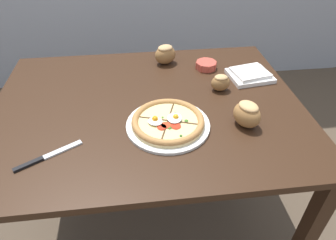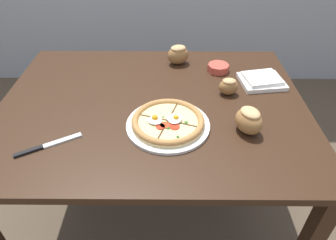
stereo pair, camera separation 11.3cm
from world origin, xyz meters
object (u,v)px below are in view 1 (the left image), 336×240
Objects in this scene: napkin_folded at (250,75)px; bread_piece_near at (221,82)px; dining_table at (149,122)px; ramekin_bowl at (206,65)px; knife_main at (48,156)px; bread_piece_far at (165,54)px; pizza at (168,122)px; bread_piece_mid at (247,114)px.

bread_piece_near is at bearing -152.22° from napkin_folded.
dining_table is 0.43m from ramekin_bowl.
bread_piece_far is at bearing 22.91° from knife_main.
dining_table is 6.12× the size of napkin_folded.
napkin_folded is at bearing 27.78° from bread_piece_near.
bread_piece_far reaches higher than pizza.
bread_piece_far is (-0.20, 0.08, 0.03)m from ramekin_bowl.
bread_piece_near reaches higher than pizza.
bread_piece_near is 0.40× the size of knife_main.
napkin_folded reaches higher than dining_table.
knife_main is (-0.43, -0.12, -0.02)m from pizza.
knife_main is (-0.67, -0.55, -0.02)m from ramekin_bowl.
bread_piece_near is (0.26, 0.23, 0.02)m from pizza.
bread_piece_near is at bearing 97.52° from bread_piece_mid.
bread_piece_mid is at bearing -111.64° from napkin_folded.
knife_main is at bearing -164.95° from pizza.
bread_piece_far reaches higher than napkin_folded.
bread_piece_mid is 0.73m from knife_main.
pizza is at bearing 174.65° from bread_piece_mid.
knife_main is (-0.73, -0.09, -0.05)m from bread_piece_mid.
dining_table is 0.44m from bread_piece_mid.
bread_piece_mid is (0.05, -0.46, 0.03)m from ramekin_bowl.
pizza is 1.51× the size of knife_main.
bread_piece_near is at bearing 12.00° from dining_table.
bread_piece_far reaches higher than ramekin_bowl.
knife_main is (-0.48, -0.63, -0.05)m from bread_piece_far.
bread_piece_mid is at bearing -5.35° from pizza.
pizza is at bearing -139.16° from bread_piece_near.
bread_piece_far is 0.61× the size of knife_main.
bread_piece_far reaches higher than knife_main.
bread_piece_far is 0.79m from knife_main.
napkin_folded is at bearing -3.27° from knife_main.
bread_piece_mid reaches higher than napkin_folded.
bread_piece_near reaches higher than dining_table.
pizza is at bearing -14.89° from knife_main.
dining_table is at bearing -138.67° from ramekin_bowl.
bread_piece_far is (-0.25, 0.54, -0.00)m from bread_piece_mid.
bread_piece_far is (0.05, 0.51, 0.03)m from pizza.
pizza is at bearing -119.59° from ramekin_bowl.
bread_piece_near is at bearing -52.91° from bread_piece_far.
pizza is at bearing -95.37° from bread_piece_far.
ramekin_bowl is 0.47m from bread_piece_mid.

